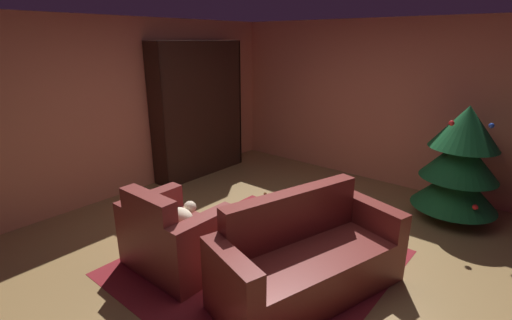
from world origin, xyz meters
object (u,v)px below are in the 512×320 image
object	(u,v)px
couch_red	(307,261)
bottle_on_table	(265,207)
coffee_table	(277,226)
bookshelf_unit	(204,111)
armchair_red	(174,238)
book_stack_on_table	(276,217)
decorated_tree	(460,163)

from	to	relation	value
couch_red	bottle_on_table	world-z (taller)	couch_red
coffee_table	bookshelf_unit	bearing A→B (deg)	151.36
armchair_red	couch_red	world-z (taller)	couch_red
armchair_red	couch_red	distance (m)	1.34
coffee_table	book_stack_on_table	bearing A→B (deg)	161.19
book_stack_on_table	bottle_on_table	xyz separation A→B (m)	(-0.15, -0.00, 0.07)
bookshelf_unit	armchair_red	world-z (taller)	bookshelf_unit
armchair_red	book_stack_on_table	distance (m)	1.05
coffee_table	bottle_on_table	size ratio (longest dim) A/B	2.29
bottle_on_table	decorated_tree	size ratio (longest dim) A/B	0.18
bookshelf_unit	couch_red	distance (m)	3.60
bookshelf_unit	bottle_on_table	bearing A→B (deg)	-30.15
bookshelf_unit	decorated_tree	bearing A→B (deg)	12.01
book_stack_on_table	couch_red	bearing A→B (deg)	-22.97
armchair_red	coffee_table	bearing A→B (deg)	44.87
couch_red	bottle_on_table	bearing A→B (deg)	161.82
book_stack_on_table	decorated_tree	size ratio (longest dim) A/B	0.14
coffee_table	bottle_on_table	xyz separation A→B (m)	(-0.16, 0.01, 0.16)
bookshelf_unit	book_stack_on_table	xyz separation A→B (m)	(2.60, -1.42, -0.57)
bottle_on_table	decorated_tree	world-z (taller)	decorated_tree
decorated_tree	coffee_table	bearing A→B (deg)	-117.16
couch_red	decorated_tree	world-z (taller)	decorated_tree
coffee_table	book_stack_on_table	size ratio (longest dim) A/B	2.82
couch_red	coffee_table	size ratio (longest dim) A/B	3.19
bookshelf_unit	coffee_table	world-z (taller)	bookshelf_unit
couch_red	coffee_table	bearing A→B (deg)	156.87
armchair_red	bottle_on_table	bearing A→B (deg)	52.22
armchair_red	couch_red	bearing A→B (deg)	22.95
armchair_red	bottle_on_table	size ratio (longest dim) A/B	3.78
bookshelf_unit	bottle_on_table	distance (m)	2.88
bottle_on_table	armchair_red	bearing A→B (deg)	-127.78
armchair_red	bottle_on_table	world-z (taller)	armchair_red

